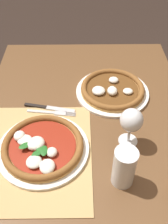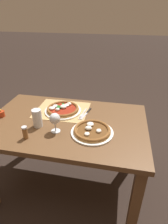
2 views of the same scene
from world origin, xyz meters
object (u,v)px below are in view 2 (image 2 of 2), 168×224
Objects in this scene: fork at (83,114)px; votive_candle at (1,114)px; knife at (86,114)px; pepper_shaker at (25,132)px; wine_glass at (55,119)px; pizza_far at (92,131)px; pizza_near at (63,109)px; pint_glass at (37,118)px.

fork is 2.79× the size of votive_candle.
knife is 0.56m from pepper_shaker.
wine_glass is 0.77× the size of fork.
votive_candle is at bearing 14.66° from knife.
pizza_far is 0.81m from votive_candle.
knife reaches higher than fork.
pint_glass is at bearing 65.91° from pizza_near.
pizza_near is at bearing -5.32° from fork.
knife is at bearing -130.12° from pepper_shaker.
pint_glass reaches higher than pizza_far.
wine_glass reaches higher than pizza_far.
pizza_far is 0.29m from knife.
votive_candle is (0.53, -0.12, -0.08)m from wine_glass.
pint_glass reaches higher than fork.
pizza_far is 3.28× the size of pepper_shaker.
pepper_shaker is at bearing 71.71° from pizza_near.
pepper_shaker is (-0.35, 0.24, 0.03)m from votive_candle.
pizza_near reaches higher than fork.
votive_candle is (0.49, 0.19, 0.00)m from pizza_near.
pint_glass is (0.43, -0.01, 0.05)m from pizza_far.
votive_candle reaches higher than knife.
pepper_shaker is (0.36, 0.43, 0.04)m from knife.
wine_glass reaches higher than pint_glass.
pizza_far is at bearing 115.92° from fork.
pizza_far is 1.59× the size of fork.
pizza_far is 1.49× the size of knife.
pepper_shaker reaches higher than pizza_far.
pint_glass is 2.01× the size of votive_candle.
pint_glass is 0.40m from fork.
fork is 0.03m from knife.
pizza_near is 0.19m from fork.
pizza_far is at bearing 179.12° from pint_glass.
fork is (-0.31, -0.25, -0.06)m from pint_glass.
pepper_shaker reaches higher than pizza_near.
wine_glass is at bearing 165.80° from pint_glass.
wine_glass is (-0.04, 0.31, 0.08)m from pizza_near.
pint_glass reaches higher than votive_candle.
pizza_near is 3.35× the size of pepper_shaker.
pint_glass is 0.43m from knife.
pizza_near is 0.30m from pint_glass.
wine_glass is at bearing 7.06° from pizza_far.
fork is 0.70m from votive_candle.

